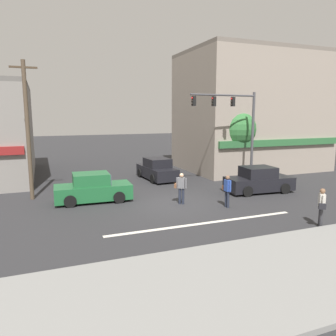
% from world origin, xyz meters
% --- Properties ---
extents(ground_plane, '(120.00, 120.00, 0.00)m').
position_xyz_m(ground_plane, '(0.00, 0.00, 0.00)').
color(ground_plane, '#2B2B2D').
extents(lane_marking_stripe, '(9.00, 0.24, 0.01)m').
position_xyz_m(lane_marking_stripe, '(0.00, -3.50, 0.00)').
color(lane_marking_stripe, silver).
rests_on(lane_marking_stripe, ground).
extents(sidewalk_curb, '(40.00, 5.00, 0.16)m').
position_xyz_m(sidewalk_curb, '(0.00, -8.50, 0.08)').
color(sidewalk_curb, gray).
rests_on(sidewalk_curb, ground).
extents(building_right_corner, '(11.50, 8.32, 9.89)m').
position_xyz_m(building_right_corner, '(10.58, 8.44, 4.94)').
color(building_right_corner, gray).
rests_on(building_right_corner, ground).
extents(street_tree, '(2.97, 2.97, 5.13)m').
position_xyz_m(street_tree, '(7.15, 5.30, 3.62)').
color(street_tree, '#4C3823').
rests_on(street_tree, ground).
extents(utility_pole_near_left, '(1.40, 0.22, 7.61)m').
position_xyz_m(utility_pole_near_left, '(-7.19, 3.70, 3.95)').
color(utility_pole_near_left, brown).
rests_on(utility_pole_near_left, ground).
extents(utility_pole_far_right, '(1.40, 0.22, 7.41)m').
position_xyz_m(utility_pole_far_right, '(8.47, 6.24, 3.86)').
color(utility_pole_far_right, brown).
rests_on(utility_pole_far_right, ground).
extents(traffic_light_mast, '(4.89, 0.41, 6.20)m').
position_xyz_m(traffic_light_mast, '(5.62, 2.87, 4.30)').
color(traffic_light_mast, '#47474C').
rests_on(traffic_light_mast, ground).
extents(sedan_approaching_near, '(4.22, 2.13, 1.58)m').
position_xyz_m(sedan_approaching_near, '(5.80, 0.52, 0.71)').
color(sedan_approaching_near, black).
rests_on(sedan_approaching_near, ground).
extents(sedan_parked_curbside, '(4.16, 2.01, 1.58)m').
position_xyz_m(sedan_parked_curbside, '(-4.05, 2.01, 0.71)').
color(sedan_parked_curbside, '#1E6033').
rests_on(sedan_parked_curbside, ground).
extents(sedan_waiting_far, '(2.10, 4.21, 1.58)m').
position_xyz_m(sedan_waiting_far, '(1.28, 6.55, 0.71)').
color(sedan_waiting_far, black).
rests_on(sedan_waiting_far, ground).
extents(pedestrian_foreground_with_bag, '(0.56, 0.61, 1.67)m').
position_xyz_m(pedestrian_foreground_with_bag, '(4.39, -5.68, 0.95)').
color(pedestrian_foreground_with_bag, '#333338').
rests_on(pedestrian_foreground_with_bag, ground).
extents(pedestrian_mid_crossing, '(0.59, 0.57, 1.67)m').
position_xyz_m(pedestrian_mid_crossing, '(0.26, -0.22, 0.95)').
color(pedestrian_mid_crossing, '#232838').
rests_on(pedestrian_mid_crossing, ground).
extents(pedestrian_far_side, '(0.29, 0.67, 1.67)m').
position_xyz_m(pedestrian_far_side, '(2.22, -1.66, 0.95)').
color(pedestrian_far_side, '#232838').
rests_on(pedestrian_far_side, ground).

